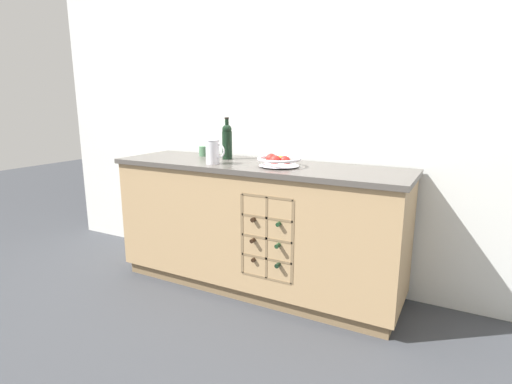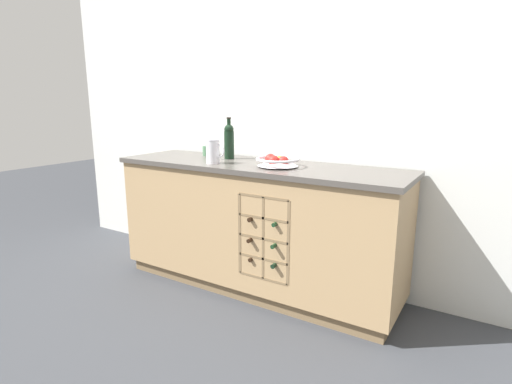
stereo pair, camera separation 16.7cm
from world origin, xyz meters
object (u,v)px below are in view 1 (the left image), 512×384
object	(u,v)px
fruit_bowl	(279,161)
white_pitcher	(213,151)
ceramic_mug	(205,151)
standing_wine_bottle	(227,141)

from	to	relation	value
fruit_bowl	white_pitcher	xyz separation A→B (m)	(-0.46, -0.10, 0.05)
ceramic_mug	fruit_bowl	bearing A→B (deg)	-15.76
ceramic_mug	standing_wine_bottle	size ratio (longest dim) A/B	0.37
white_pitcher	ceramic_mug	distance (m)	0.43
ceramic_mug	standing_wine_bottle	distance (m)	0.28
fruit_bowl	white_pitcher	distance (m)	0.47
fruit_bowl	ceramic_mug	size ratio (longest dim) A/B	2.53
fruit_bowl	ceramic_mug	bearing A→B (deg)	164.24
standing_wine_bottle	ceramic_mug	bearing A→B (deg)	166.78
fruit_bowl	white_pitcher	bearing A→B (deg)	-168.17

